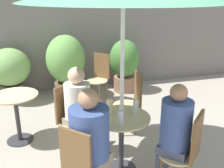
{
  "coord_description": "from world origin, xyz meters",
  "views": [
    {
      "loc": [
        -0.58,
        -2.29,
        2.03
      ],
      "look_at": [
        0.23,
        0.62,
        0.96
      ],
      "focal_mm": 42.0,
      "sensor_mm": 36.0,
      "label": 1
    }
  ],
  "objects_px": {
    "beer_glass_1": "(135,107)",
    "potted_plant_0": "(10,70)",
    "potted_plant_1": "(66,63)",
    "potted_plant_2": "(124,63)",
    "bistro_chair_3": "(132,98)",
    "seated_person_0": "(78,105)",
    "seated_person_1": "(91,140)",
    "seated_person_2": "(174,129)",
    "bistro_chair_2": "(187,148)",
    "beer_glass_0": "(121,117)",
    "bistro_chair_0": "(70,114)",
    "cafe_table_near": "(121,131)",
    "bistro_chair_4": "(100,74)",
    "bistro_chair_1": "(82,164)",
    "cafe_table_far": "(16,108)",
    "beer_glass_2": "(110,106)"
  },
  "relations": [
    {
      "from": "beer_glass_1",
      "to": "potted_plant_0",
      "type": "distance_m",
      "value": 3.04
    },
    {
      "from": "bistro_chair_2",
      "to": "beer_glass_1",
      "type": "relative_size",
      "value": 5.22
    },
    {
      "from": "cafe_table_near",
      "to": "bistro_chair_3",
      "type": "distance_m",
      "value": 0.95
    },
    {
      "from": "cafe_table_near",
      "to": "bistro_chair_4",
      "type": "height_order",
      "value": "bistro_chair_4"
    },
    {
      "from": "cafe_table_near",
      "to": "seated_person_1",
      "type": "distance_m",
      "value": 0.64
    },
    {
      "from": "bistro_chair_4",
      "to": "potted_plant_0",
      "type": "distance_m",
      "value": 1.71
    },
    {
      "from": "bistro_chair_0",
      "to": "bistro_chair_2",
      "type": "relative_size",
      "value": 1.0
    },
    {
      "from": "bistro_chair_3",
      "to": "cafe_table_far",
      "type": "bearing_deg",
      "value": -90.67
    },
    {
      "from": "potted_plant_0",
      "to": "potted_plant_2",
      "type": "relative_size",
      "value": 0.94
    },
    {
      "from": "bistro_chair_3",
      "to": "bistro_chair_0",
      "type": "bearing_deg",
      "value": -67.42
    },
    {
      "from": "bistro_chair_3",
      "to": "seated_person_0",
      "type": "height_order",
      "value": "seated_person_0"
    },
    {
      "from": "cafe_table_far",
      "to": "potted_plant_2",
      "type": "distance_m",
      "value": 2.57
    },
    {
      "from": "bistro_chair_2",
      "to": "bistro_chair_3",
      "type": "bearing_deg",
      "value": -130.33
    },
    {
      "from": "seated_person_0",
      "to": "potted_plant_2",
      "type": "distance_m",
      "value": 2.46
    },
    {
      "from": "bistro_chair_3",
      "to": "beer_glass_1",
      "type": "distance_m",
      "value": 0.9
    },
    {
      "from": "bistro_chair_4",
      "to": "seated_person_0",
      "type": "relative_size",
      "value": 0.78
    },
    {
      "from": "bistro_chair_1",
      "to": "potted_plant_1",
      "type": "bearing_deg",
      "value": -47.53
    },
    {
      "from": "potted_plant_1",
      "to": "potted_plant_2",
      "type": "relative_size",
      "value": 1.13
    },
    {
      "from": "potted_plant_1",
      "to": "potted_plant_2",
      "type": "xyz_separation_m",
      "value": [
        1.21,
        -0.02,
        -0.08
      ]
    },
    {
      "from": "bistro_chair_1",
      "to": "bistro_chair_4",
      "type": "relative_size",
      "value": 1.0
    },
    {
      "from": "potted_plant_0",
      "to": "cafe_table_near",
      "type": "bearing_deg",
      "value": -61.71
    },
    {
      "from": "cafe_table_near",
      "to": "bistro_chair_1",
      "type": "relative_size",
      "value": 0.76
    },
    {
      "from": "bistro_chair_2",
      "to": "beer_glass_2",
      "type": "relative_size",
      "value": 5.67
    },
    {
      "from": "bistro_chair_0",
      "to": "bistro_chair_1",
      "type": "bearing_deg",
      "value": -135.0
    },
    {
      "from": "bistro_chair_4",
      "to": "potted_plant_2",
      "type": "relative_size",
      "value": 0.84
    },
    {
      "from": "seated_person_0",
      "to": "seated_person_1",
      "type": "xyz_separation_m",
      "value": [
        -0.02,
        -0.85,
        0.01
      ]
    },
    {
      "from": "seated_person_0",
      "to": "beer_glass_0",
      "type": "bearing_deg",
      "value": -102.61
    },
    {
      "from": "cafe_table_near",
      "to": "bistro_chair_4",
      "type": "distance_m",
      "value": 2.15
    },
    {
      "from": "bistro_chair_3",
      "to": "beer_glass_0",
      "type": "height_order",
      "value": "bistro_chair_3"
    },
    {
      "from": "seated_person_1",
      "to": "seated_person_2",
      "type": "xyz_separation_m",
      "value": [
        0.85,
        -0.02,
        -0.01
      ]
    },
    {
      "from": "bistro_chair_0",
      "to": "bistro_chair_4",
      "type": "xyz_separation_m",
      "value": [
        0.76,
        1.59,
        0.0
      ]
    },
    {
      "from": "bistro_chair_3",
      "to": "potted_plant_2",
      "type": "height_order",
      "value": "potted_plant_2"
    },
    {
      "from": "bistro_chair_3",
      "to": "beer_glass_2",
      "type": "distance_m",
      "value": 0.92
    },
    {
      "from": "seated_person_1",
      "to": "potted_plant_1",
      "type": "distance_m",
      "value": 2.98
    },
    {
      "from": "bistro_chair_3",
      "to": "beer_glass_1",
      "type": "height_order",
      "value": "bistro_chair_3"
    },
    {
      "from": "cafe_table_near",
      "to": "seated_person_1",
      "type": "bearing_deg",
      "value": -136.12
    },
    {
      "from": "seated_person_2",
      "to": "beer_glass_1",
      "type": "xyz_separation_m",
      "value": [
        -0.25,
        0.45,
        0.08
      ]
    },
    {
      "from": "cafe_table_near",
      "to": "bistro_chair_4",
      "type": "bearing_deg",
      "value": 83.64
    },
    {
      "from": "potted_plant_1",
      "to": "potted_plant_2",
      "type": "distance_m",
      "value": 1.21
    },
    {
      "from": "bistro_chair_0",
      "to": "potted_plant_1",
      "type": "height_order",
      "value": "potted_plant_1"
    },
    {
      "from": "bistro_chair_2",
      "to": "bistro_chair_4",
      "type": "xyz_separation_m",
      "value": [
        -0.28,
        2.68,
        0.0
      ]
    },
    {
      "from": "bistro_chair_3",
      "to": "seated_person_1",
      "type": "bearing_deg",
      "value": -29.34
    },
    {
      "from": "bistro_chair_2",
      "to": "potted_plant_0",
      "type": "distance_m",
      "value": 3.69
    },
    {
      "from": "seated_person_0",
      "to": "potted_plant_1",
      "type": "height_order",
      "value": "potted_plant_1"
    },
    {
      "from": "seated_person_1",
      "to": "potted_plant_1",
      "type": "xyz_separation_m",
      "value": [
        0.09,
        2.98,
        -0.03
      ]
    },
    {
      "from": "bistro_chair_0",
      "to": "bistro_chair_2",
      "type": "xyz_separation_m",
      "value": [
        1.04,
        -1.09,
        0.0
      ]
    },
    {
      "from": "cafe_table_near",
      "to": "potted_plant_0",
      "type": "xyz_separation_m",
      "value": [
        -1.4,
        2.61,
        0.1
      ]
    },
    {
      "from": "beer_glass_1",
      "to": "potted_plant_0",
      "type": "bearing_deg",
      "value": 121.2
    },
    {
      "from": "bistro_chair_2",
      "to": "beer_glass_0",
      "type": "xyz_separation_m",
      "value": [
        -0.58,
        0.39,
        0.23
      ]
    },
    {
      "from": "bistro_chair_1",
      "to": "seated_person_0",
      "type": "xyz_separation_m",
      "value": [
        0.12,
        0.96,
        0.16
      ]
    }
  ]
}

